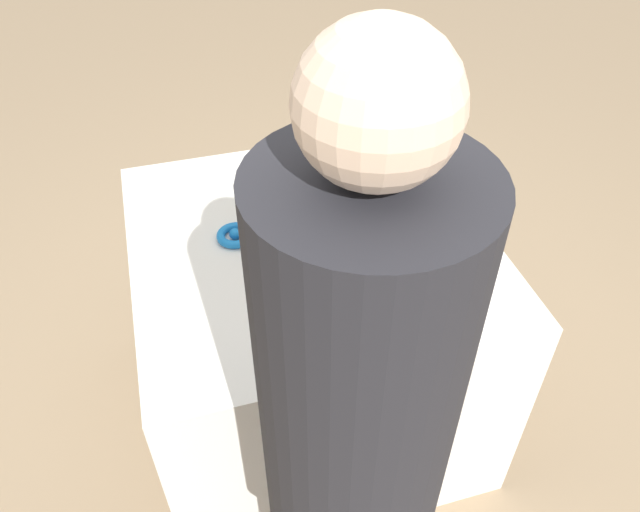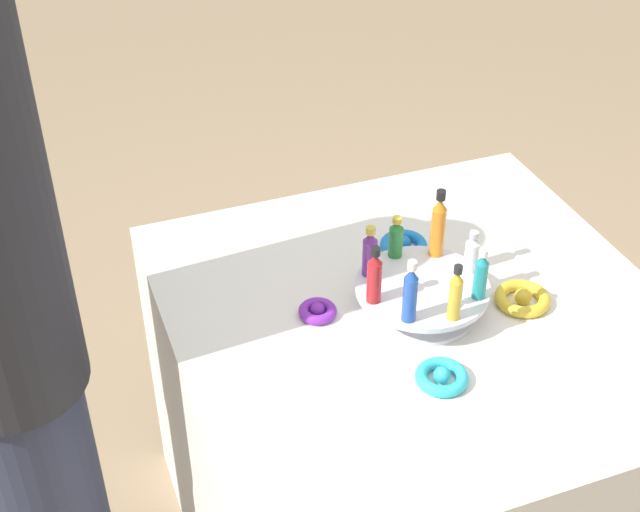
# 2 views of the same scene
# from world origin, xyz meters

# --- Properties ---
(ground_plane) EXTENTS (12.00, 12.00, 0.00)m
(ground_plane) POSITION_xyz_m (0.00, 0.00, 0.00)
(ground_plane) COLOR #997F60
(party_table) EXTENTS (0.99, 0.99, 0.77)m
(party_table) POSITION_xyz_m (0.00, 0.00, 0.39)
(party_table) COLOR silver
(party_table) RESTS_ON ground_plane
(display_stand) EXTENTS (0.27, 0.27, 0.06)m
(display_stand) POSITION_xyz_m (0.00, 0.00, 0.81)
(display_stand) COLOR silver
(display_stand) RESTS_ON party_table
(bottle_gold) EXTENTS (0.03, 0.03, 0.12)m
(bottle_gold) POSITION_xyz_m (-0.11, -0.01, 0.89)
(bottle_gold) COLOR gold
(bottle_gold) RESTS_ON display_stand
(bottle_teal) EXTENTS (0.03, 0.03, 0.11)m
(bottle_teal) POSITION_xyz_m (-0.07, -0.08, 0.88)
(bottle_teal) COLOR teal
(bottle_teal) RESTS_ON display_stand
(bottle_clear) EXTENTS (0.03, 0.03, 0.09)m
(bottle_clear) POSITION_xyz_m (0.01, -0.11, 0.88)
(bottle_clear) COLOR silver
(bottle_clear) RESTS_ON display_stand
(bottle_orange) EXTENTS (0.03, 0.03, 0.15)m
(bottle_orange) POSITION_xyz_m (0.08, -0.07, 0.90)
(bottle_orange) COLOR orange
(bottle_orange) RESTS_ON display_stand
(bottle_green) EXTENTS (0.03, 0.03, 0.09)m
(bottle_green) POSITION_xyz_m (0.11, 0.01, 0.88)
(bottle_green) COLOR #288438
(bottle_green) RESTS_ON display_stand
(bottle_purple) EXTENTS (0.03, 0.03, 0.11)m
(bottle_purple) POSITION_xyz_m (0.07, 0.08, 0.88)
(bottle_purple) COLOR #702D93
(bottle_purple) RESTS_ON display_stand
(bottle_red) EXTENTS (0.03, 0.03, 0.12)m
(bottle_red) POSITION_xyz_m (-0.01, 0.11, 0.89)
(bottle_red) COLOR #B21E23
(bottle_red) RESTS_ON display_stand
(bottle_blue) EXTENTS (0.03, 0.03, 0.13)m
(bottle_blue) POSITION_xyz_m (-0.08, 0.07, 0.89)
(bottle_blue) COLOR #234CAD
(bottle_blue) RESTS_ON display_stand
(ribbon_bow_blue) EXTENTS (0.10, 0.10, 0.03)m
(ribbon_bow_blue) POSITION_xyz_m (0.20, -0.05, 0.78)
(ribbon_bow_blue) COLOR blue
(ribbon_bow_blue) RESTS_ON party_table
(ribbon_bow_purple) EXTENTS (0.08, 0.08, 0.03)m
(ribbon_bow_purple) POSITION_xyz_m (0.05, 0.20, 0.78)
(ribbon_bow_purple) COLOR purple
(ribbon_bow_purple) RESTS_ON party_table
(ribbon_bow_teal) EXTENTS (0.10, 0.10, 0.03)m
(ribbon_bow_teal) POSITION_xyz_m (-0.20, 0.05, 0.78)
(ribbon_bow_teal) COLOR #2DB7CC
(ribbon_bow_teal) RESTS_ON party_table
(ribbon_bow_gold) EXTENTS (0.11, 0.11, 0.03)m
(ribbon_bow_gold) POSITION_xyz_m (-0.05, -0.20, 0.78)
(ribbon_bow_gold) COLOR gold
(ribbon_bow_gold) RESTS_ON party_table
(person_figure) EXTENTS (0.29, 0.29, 1.70)m
(person_figure) POSITION_xyz_m (0.14, 0.79, 0.86)
(person_figure) COLOR #282D42
(person_figure) RESTS_ON ground_plane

